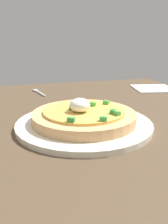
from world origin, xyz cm
name	(u,v)px	position (x,y,z in cm)	size (l,w,h in cm)	color
dining_table	(132,126)	(0.00, 0.00, 1.51)	(99.09, 66.21, 3.02)	brown
plate	(84,124)	(1.02, -11.57, 3.56)	(27.72, 27.72, 1.09)	silver
pizza	(84,115)	(1.08, -11.61, 5.39)	(21.14, 21.14, 5.22)	tan
fork	(38,92)	(-33.19, -17.36, 3.27)	(11.05, 3.34, 0.50)	#B7B7BC
napkin	(153,88)	(-28.03, 22.86, 3.22)	(13.59, 13.59, 0.40)	white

